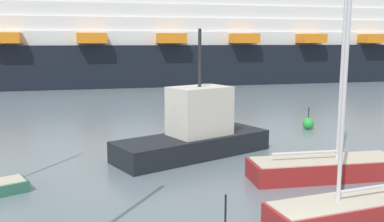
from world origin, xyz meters
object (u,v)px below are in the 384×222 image
object	(u,v)px
channel_buoy_1	(308,123)
channel_buoy_2	(203,126)
sailboat_0	(326,164)
cruise_ship	(160,39)
fishing_boat_0	(196,132)
sailboat_4	(348,207)

from	to	relation	value
channel_buoy_1	channel_buoy_2	distance (m)	7.18
sailboat_0	channel_buoy_2	xyz separation A→B (m)	(-1.92, 11.06, -0.33)
sailboat_0	cruise_ship	xyz separation A→B (m)	(2.92, 44.73, 5.56)
channel_buoy_1	fishing_boat_0	bearing A→B (deg)	-156.35
sailboat_4	channel_buoy_2	size ratio (longest dim) A/B	6.72
sailboat_0	cruise_ship	bearing A→B (deg)	93.13
sailboat_4	channel_buoy_2	xyz separation A→B (m)	(0.00, 15.15, -0.20)
cruise_ship	channel_buoy_2	bearing A→B (deg)	-95.02
fishing_boat_0	channel_buoy_2	world-z (taller)	fishing_boat_0
sailboat_4	cruise_ship	world-z (taller)	cruise_ship
sailboat_0	channel_buoy_2	distance (m)	11.23
fishing_boat_0	channel_buoy_1	distance (m)	10.26
channel_buoy_1	cruise_ship	world-z (taller)	cruise_ship
sailboat_0	fishing_boat_0	distance (m)	6.82
channel_buoy_2	sailboat_0	bearing A→B (deg)	-80.17
sailboat_0	channel_buoy_2	bearing A→B (deg)	106.69
channel_buoy_2	cruise_ship	size ratio (longest dim) A/B	0.02
channel_buoy_1	sailboat_4	bearing A→B (deg)	-117.42
sailboat_4	cruise_ship	distance (m)	49.38
fishing_boat_0	channel_buoy_2	size ratio (longest dim) A/B	5.96
channel_buoy_1	cruise_ship	size ratio (longest dim) A/B	0.02
sailboat_0	fishing_boat_0	bearing A→B (deg)	136.22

